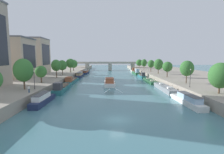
{
  "coord_description": "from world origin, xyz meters",
  "views": [
    {
      "loc": [
        -1.51,
        -25.42,
        10.04
      ],
      "look_at": [
        0.0,
        37.06,
        2.59
      ],
      "focal_mm": 26.1,
      "sensor_mm": 36.0,
      "label": 1
    }
  ],
  "objects_px": {
    "moored_boat_left_upstream": "(80,75)",
    "moored_boat_right_lone": "(188,100)",
    "moored_boat_left_near": "(62,88)",
    "tree_right_nearest": "(151,64)",
    "moored_boat_left_midway": "(72,80)",
    "tree_right_midway": "(220,76)",
    "barge_midriver": "(109,81)",
    "tree_left_second": "(62,65)",
    "tree_left_nearest": "(73,64)",
    "moored_boat_right_far": "(165,88)",
    "tree_left_distant": "(23,70)",
    "bridge_far": "(110,65)",
    "tree_right_past_mid": "(158,64)",
    "tree_left_by_lamp": "(70,63)",
    "tree_right_end_of_row": "(139,63)",
    "tree_left_end_of_row": "(41,72)",
    "moored_boat_right_second": "(133,71)",
    "moored_boat_right_gap_after": "(150,81)",
    "person_on_quay": "(29,88)",
    "moored_boat_right_midway": "(142,76)",
    "moored_boat_left_second": "(86,72)",
    "moored_boat_left_end": "(43,99)",
    "tree_right_far": "(144,63)",
    "lamppost_left_bank": "(34,79)",
    "moored_boat_right_end": "(136,72)",
    "lamppost_right_bank": "(190,77)",
    "tree_left_past_mid": "(56,65)",
    "tree_right_by_lamp": "(187,68)"
  },
  "relations": [
    {
      "from": "moored_boat_left_upstream",
      "to": "moored_boat_right_lone",
      "type": "relative_size",
      "value": 1.29
    },
    {
      "from": "moored_boat_left_near",
      "to": "tree_right_nearest",
      "type": "height_order",
      "value": "tree_right_nearest"
    },
    {
      "from": "moored_boat_left_midway",
      "to": "tree_right_midway",
      "type": "height_order",
      "value": "tree_right_midway"
    },
    {
      "from": "barge_midriver",
      "to": "tree_left_second",
      "type": "relative_size",
      "value": 3.04
    },
    {
      "from": "moored_boat_right_lone",
      "to": "tree_left_nearest",
      "type": "height_order",
      "value": "tree_left_nearest"
    },
    {
      "from": "moored_boat_right_far",
      "to": "moored_boat_left_upstream",
      "type": "bearing_deg",
      "value": 131.92
    },
    {
      "from": "tree_left_distant",
      "to": "bridge_far",
      "type": "bearing_deg",
      "value": 76.2
    },
    {
      "from": "tree_left_nearest",
      "to": "tree_right_past_mid",
      "type": "relative_size",
      "value": 0.92
    },
    {
      "from": "moored_boat_left_near",
      "to": "tree_left_by_lamp",
      "type": "height_order",
      "value": "tree_left_by_lamp"
    },
    {
      "from": "tree_left_distant",
      "to": "tree_right_end_of_row",
      "type": "distance_m",
      "value": 90.93
    },
    {
      "from": "tree_left_end_of_row",
      "to": "tree_right_nearest",
      "type": "distance_m",
      "value": 59.66
    },
    {
      "from": "moored_boat_left_midway",
      "to": "moored_boat_right_second",
      "type": "xyz_separation_m",
      "value": [
        32.11,
        47.34,
        0.08
      ]
    },
    {
      "from": "moored_boat_right_second",
      "to": "tree_right_end_of_row",
      "type": "xyz_separation_m",
      "value": [
        5.67,
        6.57,
        5.48
      ]
    },
    {
      "from": "moored_boat_left_upstream",
      "to": "moored_boat_right_gap_after",
      "type": "relative_size",
      "value": 0.98
    },
    {
      "from": "moored_boat_left_upstream",
      "to": "barge_midriver",
      "type": "bearing_deg",
      "value": -56.54
    },
    {
      "from": "tree_left_by_lamp",
      "to": "person_on_quay",
      "type": "xyz_separation_m",
      "value": [
        2.17,
        -50.07,
        -3.89
      ]
    },
    {
      "from": "moored_boat_left_midway",
      "to": "moored_boat_right_second",
      "type": "relative_size",
      "value": 1.62
    },
    {
      "from": "moored_boat_right_far",
      "to": "moored_boat_right_midway",
      "type": "xyz_separation_m",
      "value": [
        -0.45,
        32.81,
        0.17
      ]
    },
    {
      "from": "moored_boat_right_far",
      "to": "moored_boat_right_second",
      "type": "height_order",
      "value": "moored_boat_right_second"
    },
    {
      "from": "tree_left_end_of_row",
      "to": "moored_boat_right_second",
      "type": "bearing_deg",
      "value": 58.62
    },
    {
      "from": "moored_boat_left_near",
      "to": "moored_boat_left_second",
      "type": "bearing_deg",
      "value": 90.06
    },
    {
      "from": "tree_left_by_lamp",
      "to": "tree_right_end_of_row",
      "type": "xyz_separation_m",
      "value": [
        42.78,
        33.58,
        -0.71
      ]
    },
    {
      "from": "moored_boat_left_end",
      "to": "tree_left_distant",
      "type": "height_order",
      "value": "tree_left_distant"
    },
    {
      "from": "moored_boat_right_midway",
      "to": "tree_right_end_of_row",
      "type": "xyz_separation_m",
      "value": [
        5.84,
        37.62,
        5.54
      ]
    },
    {
      "from": "tree_right_far",
      "to": "tree_right_end_of_row",
      "type": "relative_size",
      "value": 1.05
    },
    {
      "from": "moored_boat_right_lone",
      "to": "lamppost_left_bank",
      "type": "height_order",
      "value": "lamppost_left_bank"
    },
    {
      "from": "moored_boat_right_end",
      "to": "moored_boat_left_near",
      "type": "bearing_deg",
      "value": -121.73
    },
    {
      "from": "tree_right_past_mid",
      "to": "tree_right_midway",
      "type": "bearing_deg",
      "value": -89.96
    },
    {
      "from": "tree_right_far",
      "to": "person_on_quay",
      "type": "relative_size",
      "value": 4.19
    },
    {
      "from": "moored_boat_right_lone",
      "to": "tree_right_midway",
      "type": "xyz_separation_m",
      "value": [
        6.9,
        0.27,
        5.26
      ]
    },
    {
      "from": "moored_boat_right_midway",
      "to": "lamppost_left_bank",
      "type": "height_order",
      "value": "lamppost_left_bank"
    },
    {
      "from": "moored_boat_right_end",
      "to": "tree_left_end_of_row",
      "type": "height_order",
      "value": "tree_left_end_of_row"
    },
    {
      "from": "tree_right_far",
      "to": "person_on_quay",
      "type": "height_order",
      "value": "tree_right_far"
    },
    {
      "from": "tree_right_nearest",
      "to": "bridge_far",
      "type": "xyz_separation_m",
      "value": [
        -22.41,
        39.37,
        -2.29
      ]
    },
    {
      "from": "moored_boat_right_lone",
      "to": "tree_left_end_of_row",
      "type": "xyz_separation_m",
      "value": [
        -37.92,
        16.79,
        4.75
      ]
    },
    {
      "from": "tree_left_end_of_row",
      "to": "moored_boat_right_lone",
      "type": "bearing_deg",
      "value": -23.88
    },
    {
      "from": "moored_boat_left_near",
      "to": "bridge_far",
      "type": "xyz_separation_m",
      "value": [
        15.41,
        80.94,
        3.35
      ]
    },
    {
      "from": "moored_boat_left_second",
      "to": "tree_right_midway",
      "type": "height_order",
      "value": "tree_right_midway"
    },
    {
      "from": "moored_boat_left_end",
      "to": "moored_boat_right_far",
      "type": "bearing_deg",
      "value": 24.07
    },
    {
      "from": "moored_boat_left_upstream",
      "to": "tree_left_distant",
      "type": "xyz_separation_m",
      "value": [
        -5.68,
        -45.55,
        5.96
      ]
    },
    {
      "from": "barge_midriver",
      "to": "lamppost_right_bank",
      "type": "relative_size",
      "value": 4.23
    },
    {
      "from": "tree_left_past_mid",
      "to": "tree_right_nearest",
      "type": "distance_m",
      "value": 51.45
    },
    {
      "from": "barge_midriver",
      "to": "lamppost_left_bank",
      "type": "relative_size",
      "value": 4.36
    },
    {
      "from": "tree_right_past_mid",
      "to": "tree_right_end_of_row",
      "type": "relative_size",
      "value": 1.1
    },
    {
      "from": "moored_boat_right_midway",
      "to": "tree_left_nearest",
      "type": "bearing_deg",
      "value": 158.61
    },
    {
      "from": "moored_boat_left_near",
      "to": "lamppost_right_bank",
      "type": "height_order",
      "value": "lamppost_right_bank"
    },
    {
      "from": "barge_midriver",
      "to": "moored_boat_right_midway",
      "type": "bearing_deg",
      "value": 50.13
    },
    {
      "from": "tree_left_end_of_row",
      "to": "tree_left_by_lamp",
      "type": "relative_size",
      "value": 0.73
    },
    {
      "from": "moored_boat_right_gap_after",
      "to": "tree_right_by_lamp",
      "type": "relative_size",
      "value": 2.35
    },
    {
      "from": "moored_boat_left_midway",
      "to": "bridge_far",
      "type": "xyz_separation_m",
      "value": [
        16.31,
        63.74,
        3.5
      ]
    }
  ]
}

